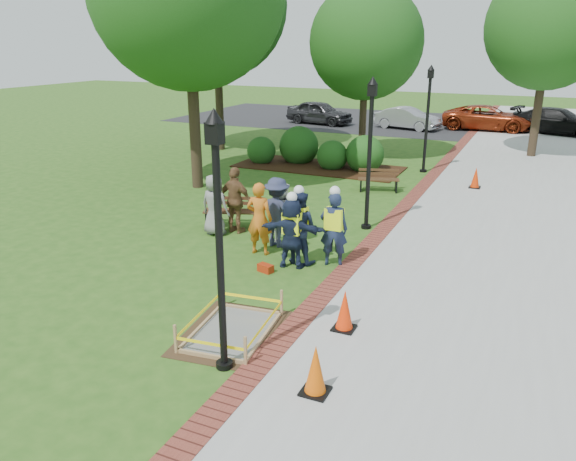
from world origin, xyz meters
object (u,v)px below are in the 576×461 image
at_px(wet_concrete_pad, 232,322).
at_px(bench_near, 232,218).
at_px(hivis_worker_b, 334,227).
at_px(cone_front, 316,371).
at_px(hivis_worker_a, 292,230).
at_px(lamp_near, 219,226).
at_px(hivis_worker_c, 299,225).

bearing_deg(wet_concrete_pad, bench_near, 119.94).
xyz_separation_m(wet_concrete_pad, bench_near, (-3.12, 5.42, 0.04)).
bearing_deg(hivis_worker_b, cone_front, -72.80).
xyz_separation_m(cone_front, hivis_worker_a, (-2.42, 4.52, 0.52)).
height_order(wet_concrete_pad, bench_near, bench_near).
relative_size(wet_concrete_pad, cone_front, 2.96).
bearing_deg(cone_front, wet_concrete_pad, 152.31).
xyz_separation_m(cone_front, lamp_near, (-1.65, 0.05, 2.08)).
bearing_deg(hivis_worker_b, wet_concrete_pad, -97.83).
relative_size(hivis_worker_a, hivis_worker_b, 0.94).
bearing_deg(bench_near, lamp_near, -61.08).
xyz_separation_m(wet_concrete_pad, hivis_worker_b, (0.54, 3.94, 0.74)).
bearing_deg(hivis_worker_c, lamp_near, -81.24).
height_order(cone_front, hivis_worker_a, hivis_worker_a).
xyz_separation_m(wet_concrete_pad, lamp_near, (0.45, -1.05, 2.25)).
relative_size(lamp_near, hivis_worker_a, 2.30).
bearing_deg(hivis_worker_b, hivis_worker_c, -166.75).
distance_m(lamp_near, hivis_worker_c, 5.08).
height_order(hivis_worker_a, hivis_worker_c, hivis_worker_c).
bearing_deg(wet_concrete_pad, hivis_worker_a, 95.35).
xyz_separation_m(cone_front, hivis_worker_c, (-2.39, 4.85, 0.55)).
height_order(lamp_near, hivis_worker_a, lamp_near).
distance_m(wet_concrete_pad, lamp_near, 2.52).
height_order(cone_front, hivis_worker_c, hivis_worker_c).
height_order(wet_concrete_pad, lamp_near, lamp_near).
bearing_deg(wet_concrete_pad, lamp_near, -66.70).
bearing_deg(hivis_worker_a, lamp_near, -80.19).
height_order(wet_concrete_pad, hivis_worker_b, hivis_worker_b).
xyz_separation_m(hivis_worker_a, hivis_worker_c, (0.03, 0.32, 0.04)).
distance_m(wet_concrete_pad, cone_front, 2.38).
distance_m(cone_front, lamp_near, 2.65).
xyz_separation_m(bench_near, hivis_worker_a, (2.80, -2.00, 0.65)).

